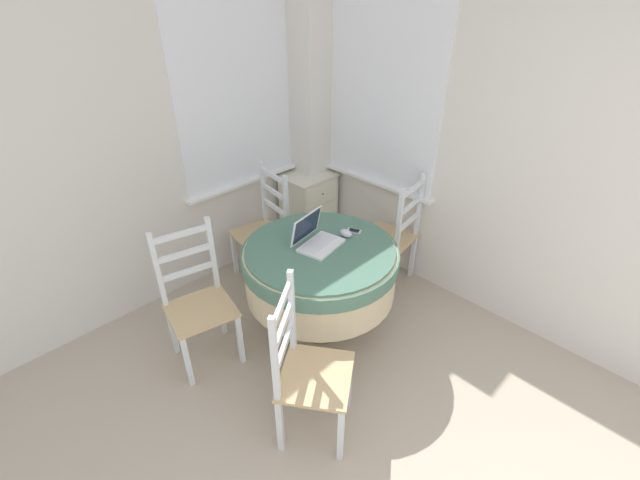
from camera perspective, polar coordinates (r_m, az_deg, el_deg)
name	(u,v)px	position (r m, az deg, el deg)	size (l,w,h in m)	color
corner_room_shell	(333,162)	(2.86, 1.77, 10.40)	(4.45, 5.00, 2.55)	silver
round_dining_table	(320,267)	(3.02, 0.02, -3.64)	(1.09, 1.09, 0.73)	#4C3D2D
laptop	(316,239)	(2.94, -0.55, 0.20)	(0.35, 0.31, 0.22)	white
computer_mouse	(346,233)	(3.05, 3.48, 0.91)	(0.07, 0.10, 0.05)	silver
cell_phone	(354,231)	(3.12, 4.57, 1.21)	(0.09, 0.12, 0.01)	#B2B7BC
dining_chair_near_back_window	(264,230)	(3.69, -7.48, 1.28)	(0.45, 0.47, 1.00)	tan
dining_chair_near_right_window	(393,236)	(3.63, 9.72, 0.46)	(0.47, 0.45, 1.00)	tan
dining_chair_camera_near	(307,371)	(2.47, -1.69, -17.08)	(0.57, 0.56, 1.00)	tan
dining_chair_left_flank	(198,303)	(3.00, -15.97, -8.03)	(0.49, 0.47, 1.00)	tan
corner_cabinet	(309,209)	(4.23, -1.51, 4.22)	(0.47, 0.40, 0.72)	silver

